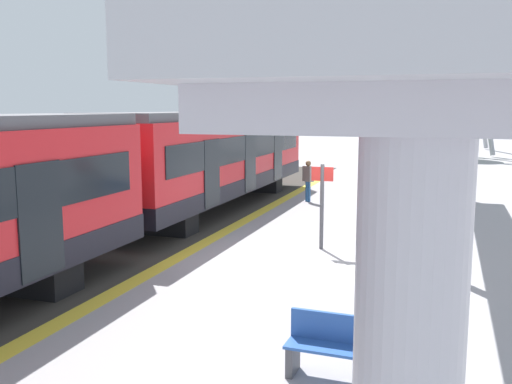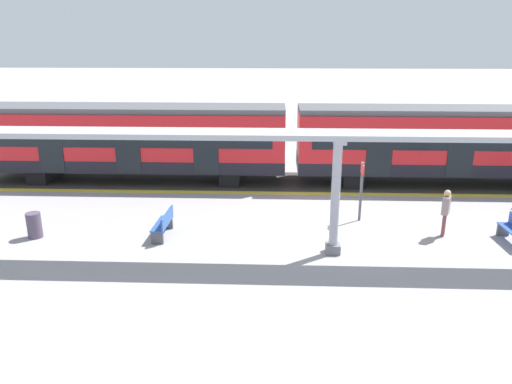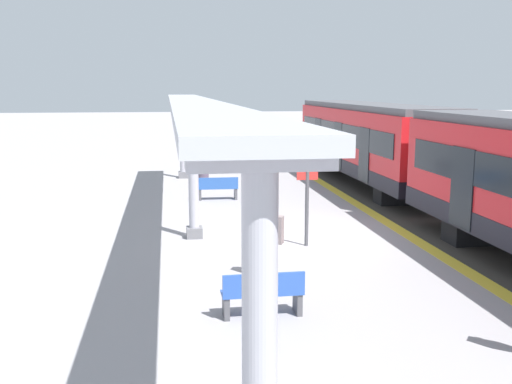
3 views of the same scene
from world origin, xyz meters
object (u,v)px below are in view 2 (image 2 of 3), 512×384
object	(u,v)px
trash_bin	(34,225)
platform_info_sign	(361,186)
train_near_carriage	(136,142)
passenger_by_the_benches	(446,208)
canopy_pillar_second	(335,196)
train_far_carriage	(451,144)
bench_mid_platform	(164,224)

from	to	relation	value
trash_bin	platform_info_sign	bearing A→B (deg)	100.42
train_near_carriage	passenger_by_the_benches	distance (m)	13.72
canopy_pillar_second	passenger_by_the_benches	xyz separation A→B (m)	(-1.52, 3.88, -0.84)
train_far_carriage	trash_bin	distance (m)	17.45
canopy_pillar_second	trash_bin	distance (m)	10.02
canopy_pillar_second	bench_mid_platform	distance (m)	5.84
platform_info_sign	bench_mid_platform	bearing A→B (deg)	-75.47
bench_mid_platform	passenger_by_the_benches	xyz separation A→B (m)	(-0.39, 9.44, 0.58)
canopy_pillar_second	platform_info_sign	bearing A→B (deg)	156.11
train_far_carriage	platform_info_sign	distance (m)	6.87
train_far_carriage	platform_info_sign	xyz separation A→B (m)	(4.92, -4.76, -0.50)
passenger_by_the_benches	platform_info_sign	bearing A→B (deg)	-118.05
bench_mid_platform	trash_bin	bearing A→B (deg)	-86.27
bench_mid_platform	trash_bin	world-z (taller)	trash_bin
train_near_carriage	bench_mid_platform	xyz separation A→B (m)	(6.70, 2.72, -1.39)
train_near_carriage	train_far_carriage	world-z (taller)	same
trash_bin	platform_info_sign	world-z (taller)	platform_info_sign
train_near_carriage	trash_bin	world-z (taller)	train_near_carriage
platform_info_sign	passenger_by_the_benches	world-z (taller)	platform_info_sign
passenger_by_the_benches	canopy_pillar_second	bearing A→B (deg)	-68.60
platform_info_sign	train_far_carriage	bearing A→B (deg)	135.97
passenger_by_the_benches	train_far_carriage	bearing A→B (deg)	161.06
canopy_pillar_second	bench_mid_platform	bearing A→B (deg)	-101.50
trash_bin	canopy_pillar_second	bearing A→B (deg)	85.10
canopy_pillar_second	platform_info_sign	xyz separation A→B (m)	(-2.90, 1.29, -0.53)
train_far_carriage	passenger_by_the_benches	world-z (taller)	train_far_carriage
train_far_carriage	bench_mid_platform	xyz separation A→B (m)	(6.70, -11.60, -1.39)
train_near_carriage	platform_info_sign	xyz separation A→B (m)	(4.92, 9.56, -0.50)
canopy_pillar_second	passenger_by_the_benches	bearing A→B (deg)	111.40
train_near_carriage	passenger_by_the_benches	bearing A→B (deg)	62.59
train_near_carriage	platform_info_sign	bearing A→B (deg)	62.76
train_far_carriage	canopy_pillar_second	size ratio (longest dim) A/B	3.75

